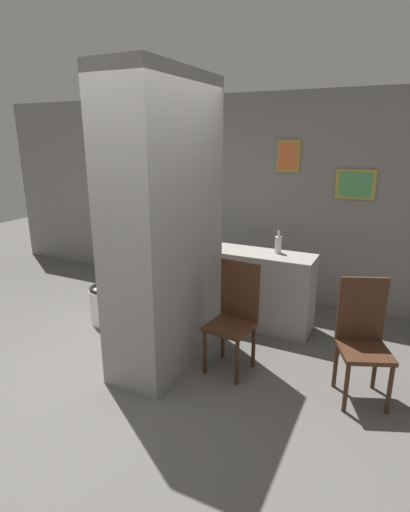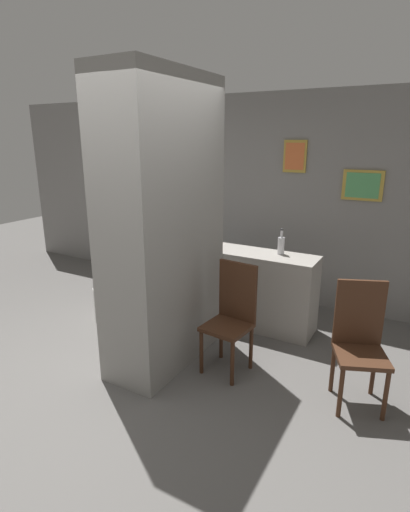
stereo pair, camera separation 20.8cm
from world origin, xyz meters
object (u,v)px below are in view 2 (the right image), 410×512
at_px(toilet, 113,293).
at_px(bottle_tall, 281,245).
at_px(chair_by_doorway, 360,340).
at_px(bicycle, 191,275).
at_px(chair_near_pillar, 232,314).

height_order(toilet, bottle_tall, bottle_tall).
xyz_separation_m(toilet, chair_by_doorway, (2.77, -0.22, 0.23)).
xyz_separation_m(bicycle, bottle_tall, (1.25, -0.19, 0.62)).
relative_size(chair_by_doorway, bottle_tall, 3.51).
height_order(toilet, chair_near_pillar, chair_near_pillar).
relative_size(chair_near_pillar, chair_by_doorway, 1.00).
bearing_deg(chair_by_doorway, toilet, 152.82).
bearing_deg(toilet, bicycle, 59.91).
bearing_deg(bottle_tall, bicycle, 171.33).
height_order(toilet, chair_by_doorway, chair_by_doorway).
height_order(chair_near_pillar, chair_by_doorway, same).
bearing_deg(chair_near_pillar, bottle_tall, 90.70).
distance_m(toilet, bicycle, 1.05).
bearing_deg(chair_near_pillar, bicycle, 140.02).
bearing_deg(chair_by_doorway, bicycle, 130.71).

